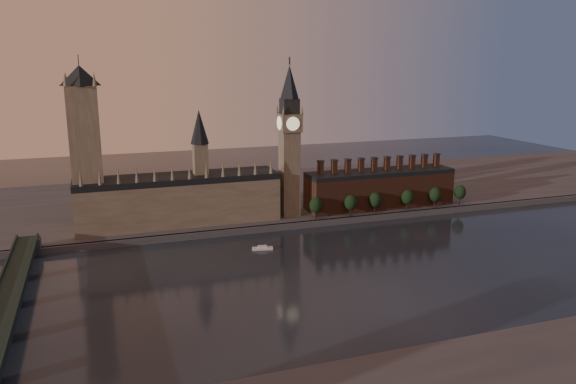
{
  "coord_description": "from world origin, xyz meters",
  "views": [
    {
      "loc": [
        -115.02,
        -245.31,
        107.99
      ],
      "look_at": [
        -10.23,
        55.0,
        33.9
      ],
      "focal_mm": 35.0,
      "sensor_mm": 36.0,
      "label": 1
    }
  ],
  "objects_px": {
    "river_boat": "(263,248)",
    "big_ben": "(289,139)",
    "victoria_tower": "(85,144)",
    "westminster_bridge": "(5,310)"
  },
  "relations": [
    {
      "from": "big_ben",
      "to": "westminster_bridge",
      "type": "bearing_deg",
      "value": -145.67
    },
    {
      "from": "big_ben",
      "to": "river_boat",
      "type": "height_order",
      "value": "big_ben"
    },
    {
      "from": "victoria_tower",
      "to": "river_boat",
      "type": "relative_size",
      "value": 8.59
    },
    {
      "from": "big_ben",
      "to": "victoria_tower",
      "type": "bearing_deg",
      "value": 177.8
    },
    {
      "from": "big_ben",
      "to": "river_boat",
      "type": "relative_size",
      "value": 8.51
    },
    {
      "from": "westminster_bridge",
      "to": "river_boat",
      "type": "distance_m",
      "value": 142.16
    },
    {
      "from": "river_boat",
      "to": "victoria_tower",
      "type": "bearing_deg",
      "value": 159.01
    },
    {
      "from": "river_boat",
      "to": "big_ben",
      "type": "bearing_deg",
      "value": 67.42
    },
    {
      "from": "victoria_tower",
      "to": "river_boat",
      "type": "bearing_deg",
      "value": -31.99
    },
    {
      "from": "westminster_bridge",
      "to": "river_boat",
      "type": "xyz_separation_m",
      "value": [
        129.25,
        58.83,
        -6.51
      ]
    }
  ]
}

